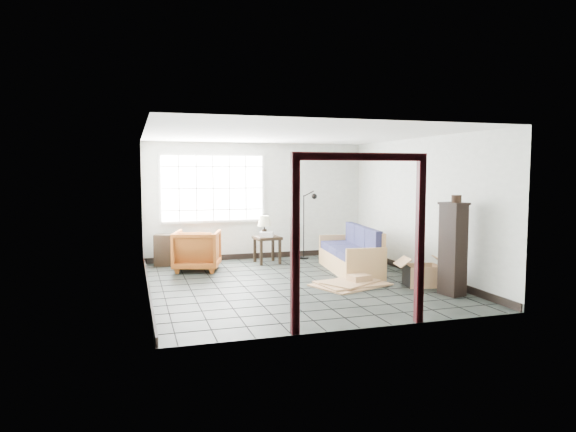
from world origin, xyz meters
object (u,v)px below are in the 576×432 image
object	(u,v)px
armchair	(197,248)
side_table	(267,241)
tall_shelf	(453,248)
futon_sofa	(353,255)

from	to	relation	value
armchair	side_table	world-z (taller)	armchair
side_table	armchair	bearing A→B (deg)	-165.76
armchair	tall_shelf	size ratio (longest dim) A/B	0.60
armchair	side_table	xyz separation A→B (m)	(1.54, 0.39, 0.03)
tall_shelf	armchair	bearing A→B (deg)	127.19
side_table	tall_shelf	distance (m)	4.20
side_table	tall_shelf	size ratio (longest dim) A/B	0.39
armchair	tall_shelf	distance (m)	4.88
side_table	futon_sofa	bearing A→B (deg)	-44.51
armchair	tall_shelf	xyz separation A→B (m)	(3.63, -3.24, 0.31)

